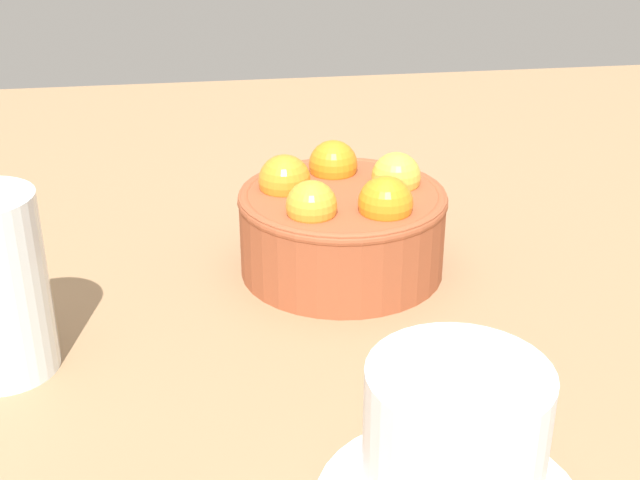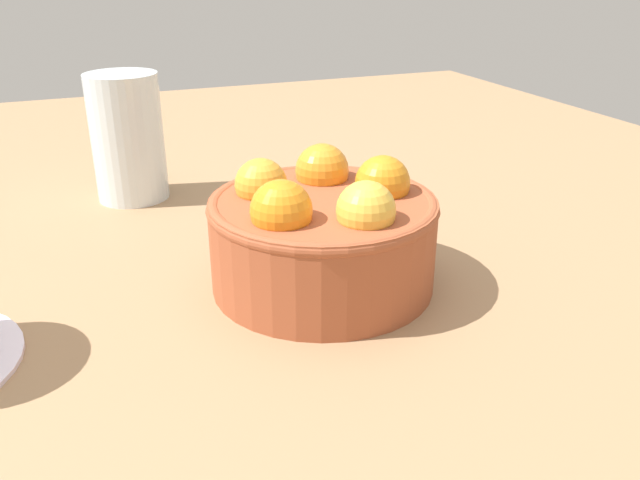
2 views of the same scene
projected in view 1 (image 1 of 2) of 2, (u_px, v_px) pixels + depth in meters
ground_plane at (341, 287)px, 66.52cm from camera, size 147.03×112.67×3.19cm
terracotta_bowl at (342, 222)px, 64.11cm from camera, size 15.52×15.52×8.86cm
coffee_cup at (454, 448)px, 41.07cm from camera, size 13.50×13.50×8.07cm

